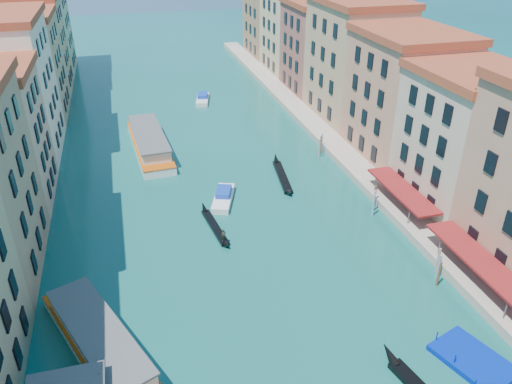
# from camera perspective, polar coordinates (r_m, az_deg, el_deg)

# --- Properties ---
(left_bank_palazzos) EXTENTS (12.80, 128.40, 21.00)m
(left_bank_palazzos) POSITION_cam_1_polar(r_m,az_deg,el_deg) (78.13, -27.13, 8.78)
(left_bank_palazzos) COLOR tan
(left_bank_palazzos) RESTS_ON ground
(right_bank_palazzos) EXTENTS (12.80, 128.40, 21.00)m
(right_bank_palazzos) POSITION_cam_1_polar(r_m,az_deg,el_deg) (86.16, 12.89, 12.89)
(right_bank_palazzos) COLOR #9B4139
(right_bank_palazzos) RESTS_ON ground
(quay) EXTENTS (4.00, 140.00, 1.00)m
(quay) POSITION_cam_1_polar(r_m,az_deg,el_deg) (85.80, 7.43, 6.76)
(quay) COLOR #A49684
(quay) RESTS_ON ground
(restaurant_awnings) EXTENTS (3.20, 44.55, 3.12)m
(restaurant_awnings) POSITION_cam_1_polar(r_m,az_deg,el_deg) (53.24, 24.94, -7.81)
(restaurant_awnings) COLOR maroon
(restaurant_awnings) RESTS_ON ground
(mooring_poles_right) EXTENTS (1.44, 54.24, 3.20)m
(mooring_poles_right) POSITION_cam_1_polar(r_m,az_deg,el_deg) (56.10, 18.56, -6.56)
(mooring_poles_right) COLOR #51361B
(mooring_poles_right) RESTS_ON ground
(vaporetto_near) EXTENTS (10.56, 17.82, 2.63)m
(vaporetto_near) POSITION_cam_1_polar(r_m,az_deg,el_deg) (45.62, -17.42, -16.02)
(vaporetto_near) COLOR white
(vaporetto_near) RESTS_ON ground
(vaporetto_far) EXTENTS (6.04, 20.89, 3.07)m
(vaporetto_far) POSITION_cam_1_polar(r_m,az_deg,el_deg) (80.85, -12.10, 5.61)
(vaporetto_far) COLOR white
(vaporetto_far) RESTS_ON ground
(gondola_fore) EXTENTS (2.05, 10.45, 2.08)m
(gondola_fore) POSITION_cam_1_polar(r_m,az_deg,el_deg) (59.42, -4.73, -3.91)
(gondola_fore) COLOR black
(gondola_fore) RESTS_ON ground
(gondola_far) EXTENTS (2.56, 12.57, 1.78)m
(gondola_far) POSITION_cam_1_polar(r_m,az_deg,el_deg) (70.90, 2.98, 1.94)
(gondola_far) COLOR black
(gondola_far) RESTS_ON ground
(motorboat_mid) EXTENTS (4.43, 7.34, 1.45)m
(motorboat_mid) POSITION_cam_1_polar(r_m,az_deg,el_deg) (65.00, -3.75, -0.55)
(motorboat_mid) COLOR white
(motorboat_mid) RESTS_ON ground
(motorboat_far) EXTENTS (3.82, 7.48, 1.48)m
(motorboat_far) POSITION_cam_1_polar(r_m,az_deg,el_deg) (102.43, -6.12, 10.57)
(motorboat_far) COLOR silver
(motorboat_far) RESTS_ON ground
(blue_dock) EXTENTS (5.94, 7.24, 0.52)m
(blue_dock) POSITION_cam_1_polar(r_m,az_deg,el_deg) (47.16, 23.56, -17.19)
(blue_dock) COLOR #0021A2
(blue_dock) RESTS_ON ground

